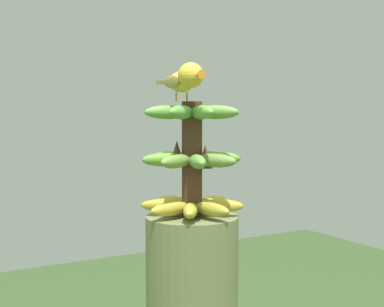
{
  "coord_description": "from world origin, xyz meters",
  "views": [
    {
      "loc": [
        -0.72,
        -1.23,
        1.48
      ],
      "look_at": [
        0.0,
        0.0,
        1.37
      ],
      "focal_mm": 52.13,
      "sensor_mm": 36.0,
      "label": 1
    }
  ],
  "objects": [
    {
      "name": "banana_bunch",
      "position": [
        -0.0,
        -0.0,
        1.36
      ],
      "size": [
        0.27,
        0.27,
        0.3
      ],
      "color": "#4C2D1E",
      "rests_on": "banana_tree"
    },
    {
      "name": "perched_bird",
      "position": [
        -0.04,
        -0.04,
        1.56
      ],
      "size": [
        0.06,
        0.22,
        0.09
      ],
      "color": "#C68933",
      "rests_on": "banana_bunch"
    }
  ]
}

